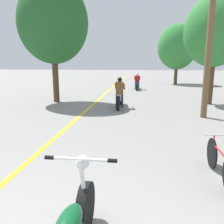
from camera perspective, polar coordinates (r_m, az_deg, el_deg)
The scene contains 8 objects.
lane_stripe_center at distance 14.40m, azimuth -2.90°, elevation 3.32°, with size 0.14×48.00×0.01m, color yellow.
utility_pole at distance 10.00m, azimuth 22.59°, elevation 17.69°, with size 1.10×0.24×6.47m.
roadside_tree_right_near at distance 13.34m, azimuth 23.46°, elevation 17.18°, with size 2.99×2.69×5.34m.
roadside_tree_right_far at distance 24.46m, azimuth 15.43°, elevation 14.87°, with size 3.74×3.37×5.72m.
roadside_tree_left at distance 13.47m, azimuth -14.04°, elevation 20.10°, with size 3.67×3.31×6.28m.
motorcycle_rider_lead at distance 11.46m, azimuth 1.84°, elevation 3.82°, with size 0.50×2.13×1.46m.
motorcycle_rider_far at distance 18.99m, azimuth 6.06°, elevation 6.95°, with size 0.50×2.06×1.33m.
bicycle_parked at distance 4.97m, azimuth 24.56°, elevation -10.94°, with size 0.44×1.67×0.74m.
Camera 1 is at (0.77, -1.47, 2.20)m, focal length 38.00 mm.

